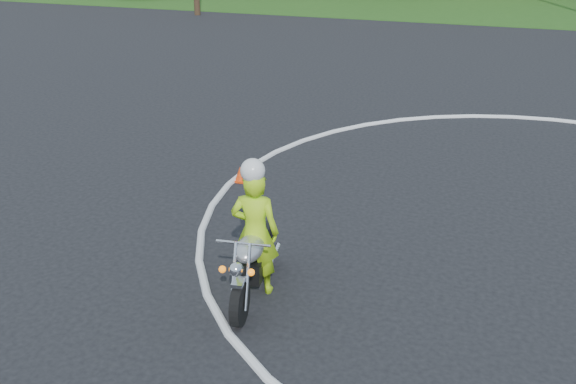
% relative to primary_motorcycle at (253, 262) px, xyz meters
% --- Properties ---
extents(grass_strip, '(120.00, 10.00, 0.02)m').
position_rel_primary_motorcycle_xyz_m(grass_strip, '(4.27, 27.30, -0.50)').
color(grass_strip, '#1E4714').
rests_on(grass_strip, ground).
extents(primary_motorcycle, '(0.69, 1.99, 1.04)m').
position_rel_primary_motorcycle_xyz_m(primary_motorcycle, '(0.00, 0.00, 0.00)').
color(primary_motorcycle, black).
rests_on(primary_motorcycle, ground).
extents(rider_primary_grp, '(0.68, 0.49, 1.94)m').
position_rel_primary_motorcycle_xyz_m(rider_primary_grp, '(-0.01, 0.14, 0.43)').
color(rider_primary_grp, '#B0E918').
rests_on(rider_primary_grp, ground).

